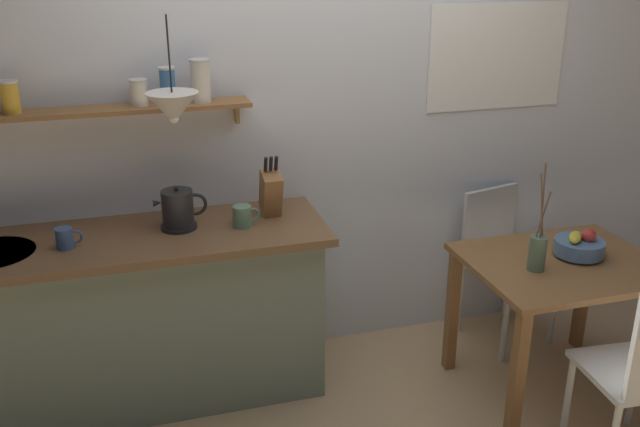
{
  "coord_description": "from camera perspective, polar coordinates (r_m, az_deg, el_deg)",
  "views": [
    {
      "loc": [
        -1.04,
        -2.92,
        2.23
      ],
      "look_at": [
        -0.1,
        0.25,
        0.95
      ],
      "focal_mm": 39.77,
      "sensor_mm": 36.0,
      "label": 1
    }
  ],
  "objects": [
    {
      "name": "electric_kettle",
      "position": [
        3.48,
        -11.33,
        0.3
      ],
      "size": [
        0.26,
        0.18,
        0.22
      ],
      "color": "black",
      "rests_on": "kitchen_counter"
    },
    {
      "name": "knife_block",
      "position": [
        3.57,
        -3.98,
        1.74
      ],
      "size": [
        0.09,
        0.18,
        0.32
      ],
      "color": "#9E6B3D",
      "rests_on": "kitchen_counter"
    },
    {
      "name": "twig_vase",
      "position": [
        3.54,
        17.09,
        -2.91
      ],
      "size": [
        0.08,
        0.08,
        0.53
      ],
      "color": "#567056",
      "rests_on": "dining_table"
    },
    {
      "name": "coffee_mug_by_sink",
      "position": [
        3.41,
        -19.81,
        -1.88
      ],
      "size": [
        0.12,
        0.08,
        0.1
      ],
      "color": "#3D5B89",
      "rests_on": "kitchen_counter"
    },
    {
      "name": "kitchen_counter",
      "position": [
        3.69,
        -14.01,
        -8.12
      ],
      "size": [
        1.83,
        0.63,
        0.92
      ],
      "color": "gray",
      "rests_on": "ground_plane"
    },
    {
      "name": "dining_chair_far",
      "position": [
        4.28,
        14.39,
        -3.26
      ],
      "size": [
        0.52,
        0.53,
        0.88
      ],
      "color": "silver",
      "rests_on": "ground_plane"
    },
    {
      "name": "fruit_bowl",
      "position": [
        3.78,
        20.15,
        -2.45
      ],
      "size": [
        0.25,
        0.25,
        0.15
      ],
      "color": "#51759E",
      "rests_on": "dining_table"
    },
    {
      "name": "coffee_mug_spare",
      "position": [
        3.47,
        -6.23,
        -0.21
      ],
      "size": [
        0.13,
        0.09,
        0.1
      ],
      "color": "slate",
      "rests_on": "kitchen_counter"
    },
    {
      "name": "ground_plane",
      "position": [
        3.82,
        2.59,
        -14.61
      ],
      "size": [
        14.0,
        14.0,
        0.0
      ],
      "primitive_type": "plane",
      "color": "tan"
    },
    {
      "name": "dining_table",
      "position": [
        3.76,
        18.77,
        -5.34
      ],
      "size": [
        0.93,
        0.76,
        0.74
      ],
      "color": "brown",
      "rests_on": "ground_plane"
    },
    {
      "name": "wall_shelf",
      "position": [
        3.48,
        -15.3,
        8.82
      ],
      "size": [
        1.29,
        0.2,
        0.34
      ],
      "color": "brown"
    },
    {
      "name": "back_wall",
      "position": [
        3.88,
        2.66,
        8.07
      ],
      "size": [
        6.8,
        0.11,
        2.7
      ],
      "color": "silver",
      "rests_on": "ground_plane"
    },
    {
      "name": "pendant_lamp",
      "position": [
        3.22,
        -11.75,
        8.33
      ],
      "size": [
        0.23,
        0.23,
        0.47
      ],
      "color": "black"
    }
  ]
}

